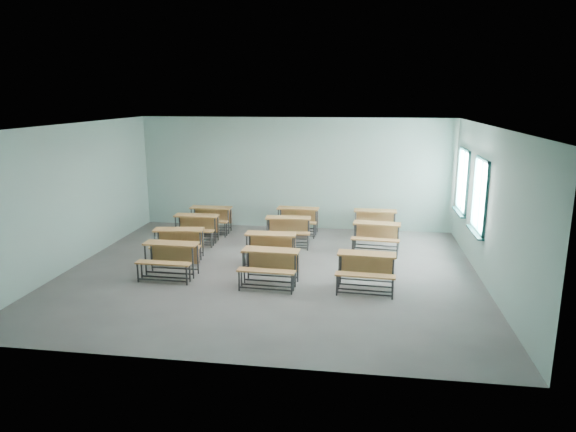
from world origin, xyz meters
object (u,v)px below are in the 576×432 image
(desk_unit_r2c0, at_px, (196,224))
(desk_unit_r2c2, at_px, (376,233))
(desk_unit_r1c1, at_px, (270,244))
(desk_unit_r0c2, at_px, (366,266))
(desk_unit_r0c1, at_px, (270,262))
(desk_unit_r1c0, at_px, (178,240))
(desk_unit_r3c0, at_px, (210,216))
(desk_unit_r0c0, at_px, (170,255))
(desk_unit_r3c1, at_px, (297,217))
(desk_unit_r3c2, at_px, (375,219))
(desk_unit_r2c1, at_px, (288,227))

(desk_unit_r2c0, distance_m, desk_unit_r2c2, 4.69)
(desk_unit_r1c1, bearing_deg, desk_unit_r0c2, -29.42)
(desk_unit_r2c2, bearing_deg, desk_unit_r0c1, -124.85)
(desk_unit_r1c0, distance_m, desk_unit_r3c0, 2.48)
(desk_unit_r0c0, xyz_separation_m, desk_unit_r0c1, (2.21, -0.18, 0.00))
(desk_unit_r2c0, xyz_separation_m, desk_unit_r3c1, (2.54, 1.26, 0.00))
(desk_unit_r3c0, bearing_deg, desk_unit_r2c2, -15.64)
(desk_unit_r1c1, xyz_separation_m, desk_unit_r3c1, (0.27, 2.80, 0.00))
(desk_unit_r3c1, xyz_separation_m, desk_unit_r3c2, (2.15, -0.00, 0.00))
(desk_unit_r1c0, bearing_deg, desk_unit_r2c2, 7.73)
(desk_unit_r0c0, bearing_deg, desk_unit_r3c2, 42.36)
(desk_unit_r0c2, bearing_deg, desk_unit_r0c0, -178.87)
(desk_unit_r0c0, relative_size, desk_unit_r3c1, 0.99)
(desk_unit_r3c2, bearing_deg, desk_unit_r3c0, -176.16)
(desk_unit_r2c0, relative_size, desk_unit_r3c0, 1.00)
(desk_unit_r0c2, distance_m, desk_unit_r3c0, 5.75)
(desk_unit_r1c1, bearing_deg, desk_unit_r3c1, 84.53)
(desk_unit_r0c0, bearing_deg, desk_unit_r2c0, 97.19)
(desk_unit_r0c1, bearing_deg, desk_unit_r0c2, 3.20)
(desk_unit_r2c1, xyz_separation_m, desk_unit_r3c1, (0.10, 1.17, 0.00))
(desk_unit_r1c0, xyz_separation_m, desk_unit_r2c2, (4.64, 1.28, 0.00))
(desk_unit_r1c0, height_order, desk_unit_r3c1, same)
(desk_unit_r0c1, height_order, desk_unit_r2c1, same)
(desk_unit_r2c2, relative_size, desk_unit_r3c2, 1.05)
(desk_unit_r3c1, bearing_deg, desk_unit_r0c1, -88.35)
(desk_unit_r3c1, bearing_deg, desk_unit_r3c2, 2.34)
(desk_unit_r2c1, distance_m, desk_unit_r3c2, 2.53)
(desk_unit_r2c2, distance_m, desk_unit_r3c2, 1.45)
(desk_unit_r0c1, bearing_deg, desk_unit_r3c1, 91.79)
(desk_unit_r3c0, bearing_deg, desk_unit_r3c2, 2.11)
(desk_unit_r2c1, relative_size, desk_unit_r3c2, 1.03)
(desk_unit_r1c1, bearing_deg, desk_unit_r2c0, 145.99)
(desk_unit_r0c0, xyz_separation_m, desk_unit_r1c1, (1.98, 1.08, 0.00))
(desk_unit_r2c2, distance_m, desk_unit_r3c0, 4.75)
(desk_unit_r0c1, xyz_separation_m, desk_unit_r3c1, (0.05, 4.05, 0.00))
(desk_unit_r2c0, height_order, desk_unit_r3c0, same)
(desk_unit_r1c1, xyz_separation_m, desk_unit_r2c0, (-2.27, 1.54, 0.00))
(desk_unit_r0c2, distance_m, desk_unit_r2c0, 5.22)
(desk_unit_r0c2, bearing_deg, desk_unit_r3c0, 142.23)
(desk_unit_r0c2, distance_m, desk_unit_r3c2, 4.03)
(desk_unit_r0c0, distance_m, desk_unit_r0c2, 4.16)
(desk_unit_r0c2, distance_m, desk_unit_r3c1, 4.45)
(desk_unit_r2c1, height_order, desk_unit_r3c1, same)
(desk_unit_r1c0, relative_size, desk_unit_r2c0, 1.06)
(desk_unit_r0c0, relative_size, desk_unit_r2c1, 0.97)
(desk_unit_r2c0, height_order, desk_unit_r3c1, same)
(desk_unit_r2c1, bearing_deg, desk_unit_r3c0, 155.28)
(desk_unit_r1c0, distance_m, desk_unit_r2c0, 1.47)
(desk_unit_r3c0, bearing_deg, desk_unit_r0c0, -88.05)
(desk_unit_r2c0, xyz_separation_m, desk_unit_r2c2, (4.69, -0.19, 0.00))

